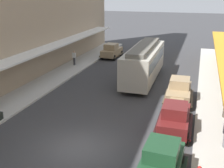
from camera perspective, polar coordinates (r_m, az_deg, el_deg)
name	(u,v)px	position (r m, az deg, el deg)	size (l,w,h in m)	color
ground_plane	(79,148)	(15.80, -6.87, -12.98)	(200.00, 200.00, 0.00)	#38383A
parked_car_1	(175,117)	(17.43, 12.80, -6.61)	(2.18, 4.27, 1.84)	#591919
parked_car_2	(179,90)	(21.97, 13.67, -1.26)	(2.21, 4.28, 1.84)	#997F5B
parked_car_3	(160,164)	(13.02, 9.96, -15.84)	(2.30, 4.32, 1.84)	#193D23
parked_car_4	(112,50)	(35.61, -0.05, 6.93)	(2.28, 4.31, 1.84)	#997F5B
streetcar	(144,61)	(26.38, 6.61, 4.70)	(2.63, 9.63, 3.46)	#ADA899
pedestrian_1	(74,58)	(31.78, -7.82, 5.38)	(0.36, 0.24, 1.64)	#2D2D33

